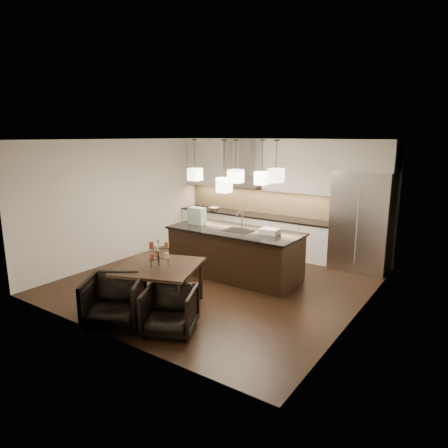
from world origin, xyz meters
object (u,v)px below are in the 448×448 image
Objects in this scene: island_body at (235,254)px; armchair_right at (170,310)px; armchair_left at (114,301)px; refrigerator at (362,221)px; dining_table at (160,287)px.

island_body reaches higher than armchair_right.
armchair_right is (0.85, 0.31, -0.05)m from armchair_left.
refrigerator is 0.80× the size of island_body.
armchair_left reaches higher than dining_table.
dining_table is 1.67× the size of armchair_right.
armchair_right is (-1.48, -4.51, -0.73)m from refrigerator.
island_body is 2.94m from armchair_left.
refrigerator is at bearing 46.09° from armchair_right.
island_body is 3.13× the size of armchair_left.
armchair_left is (-2.33, -4.82, -0.68)m from refrigerator.
armchair_left is (-0.30, -2.92, -0.08)m from island_body.
refrigerator is 1.70× the size of dining_table.
island_body reaches higher than armchair_left.
dining_table is at bearing -94.69° from island_body.
island_body is at bearing 51.00° from armchair_left.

